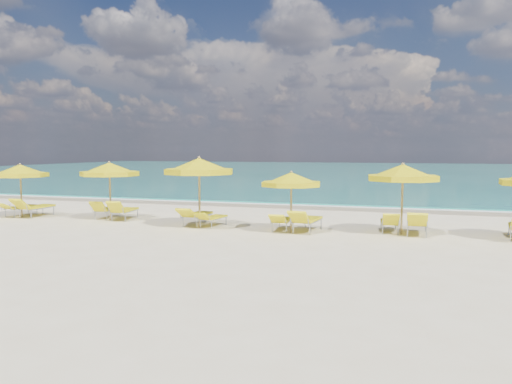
% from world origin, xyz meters
% --- Properties ---
extents(ground_plane, '(120.00, 120.00, 0.00)m').
position_xyz_m(ground_plane, '(0.00, 0.00, 0.00)').
color(ground_plane, beige).
extents(ocean, '(120.00, 80.00, 0.30)m').
position_xyz_m(ocean, '(0.00, 48.00, 0.00)').
color(ocean, '#157A6E').
rests_on(ocean, ground).
extents(wet_sand_band, '(120.00, 2.60, 0.01)m').
position_xyz_m(wet_sand_band, '(0.00, 7.40, 0.00)').
color(wet_sand_band, tan).
rests_on(wet_sand_band, ground).
extents(foam_line, '(120.00, 1.20, 0.03)m').
position_xyz_m(foam_line, '(0.00, 8.20, 0.00)').
color(foam_line, white).
rests_on(foam_line, ground).
extents(whitecap_near, '(14.00, 0.36, 0.05)m').
position_xyz_m(whitecap_near, '(-6.00, 17.00, 0.00)').
color(whitecap_near, white).
rests_on(whitecap_near, ground).
extents(whitecap_far, '(18.00, 0.30, 0.05)m').
position_xyz_m(whitecap_far, '(8.00, 24.00, 0.00)').
color(whitecap_far, white).
rests_on(whitecap_far, ground).
extents(umbrella_1, '(2.50, 2.50, 2.30)m').
position_xyz_m(umbrella_1, '(-9.91, -0.13, 1.96)').
color(umbrella_1, '#A48A52').
rests_on(umbrella_1, ground).
extents(umbrella_2, '(3.13, 3.13, 2.40)m').
position_xyz_m(umbrella_2, '(-5.87, 0.34, 2.05)').
color(umbrella_2, '#A48A52').
rests_on(umbrella_2, ground).
extents(umbrella_3, '(2.82, 2.82, 2.63)m').
position_xyz_m(umbrella_3, '(-1.57, -0.44, 2.24)').
color(umbrella_3, '#A48A52').
rests_on(umbrella_3, ground).
extents(umbrella_4, '(2.57, 2.57, 2.14)m').
position_xyz_m(umbrella_4, '(1.89, -0.50, 1.83)').
color(umbrella_4, '#A48A52').
rests_on(umbrella_4, ground).
extents(umbrella_5, '(2.98, 2.98, 2.44)m').
position_xyz_m(umbrella_5, '(5.56, 0.20, 2.08)').
color(umbrella_5, '#A48A52').
rests_on(umbrella_5, ground).
extents(lounger_1_left, '(0.80, 1.93, 0.67)m').
position_xyz_m(lounger_1_left, '(-10.39, 0.33, 0.22)').
color(lounger_1_left, '#A5A8AD').
rests_on(lounger_1_left, ground).
extents(lounger_1_right, '(0.74, 2.02, 0.89)m').
position_xyz_m(lounger_1_right, '(-9.51, 0.26, 0.25)').
color(lounger_1_right, '#A5A8AD').
rests_on(lounger_1_right, ground).
extents(lounger_2_left, '(0.80, 1.80, 0.81)m').
position_xyz_m(lounger_2_left, '(-6.36, 0.81, 0.22)').
color(lounger_2_left, '#A5A8AD').
rests_on(lounger_2_left, ground).
extents(lounger_2_right, '(0.87, 1.91, 0.89)m').
position_xyz_m(lounger_2_right, '(-5.35, 0.55, 0.23)').
color(lounger_2_right, '#A5A8AD').
rests_on(lounger_2_right, ground).
extents(lounger_3_left, '(0.72, 1.99, 0.78)m').
position_xyz_m(lounger_3_left, '(-1.95, 0.16, 0.23)').
color(lounger_3_left, '#A5A8AD').
rests_on(lounger_3_left, ground).
extents(lounger_3_right, '(0.78, 1.72, 0.66)m').
position_xyz_m(lounger_3_right, '(-1.22, -0.01, 0.20)').
color(lounger_3_right, '#A5A8AD').
rests_on(lounger_3_right, ground).
extents(lounger_4_left, '(0.63, 1.76, 0.70)m').
position_xyz_m(lounger_4_left, '(1.47, -0.03, 0.21)').
color(lounger_4_left, '#A5A8AD').
rests_on(lounger_4_left, ground).
extents(lounger_4_right, '(0.89, 2.08, 0.88)m').
position_xyz_m(lounger_4_right, '(2.39, -0.13, 0.25)').
color(lounger_4_right, '#A5A8AD').
rests_on(lounger_4_right, ground).
extents(lounger_5_left, '(0.73, 1.72, 0.79)m').
position_xyz_m(lounger_5_left, '(5.15, 0.58, 0.21)').
color(lounger_5_left, '#A5A8AD').
rests_on(lounger_5_left, ground).
extents(lounger_5_right, '(0.68, 1.97, 0.89)m').
position_xyz_m(lounger_5_right, '(6.06, 0.40, 0.24)').
color(lounger_5_right, '#A5A8AD').
rests_on(lounger_5_right, ground).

